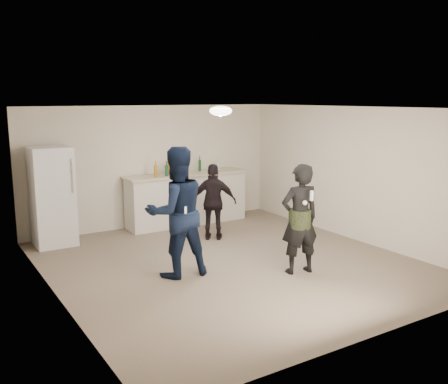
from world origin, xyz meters
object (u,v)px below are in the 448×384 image
man (176,212)px  shaker (172,172)px  fridge (52,196)px  woman (300,219)px  spectator (214,202)px  counter (187,200)px

man → shaker: bearing=-110.0°
fridge → woman: 4.51m
woman → spectator: size_ratio=1.17×
fridge → woman: size_ratio=1.06×
counter → fridge: bearing=-178.6°
man → spectator: man is taller
shaker → man: 2.83m
shaker → spectator: size_ratio=0.12×
fridge → shaker: (2.37, -0.07, 0.28)m
counter → fridge: fridge is taller
fridge → counter: bearing=1.4°
shaker → counter: bearing=19.4°
shaker → man: bearing=-114.8°
man → fridge: bearing=-60.9°
counter → shaker: (-0.41, -0.14, 0.65)m
shaker → spectator: (0.29, -1.18, -0.45)m
man → woman: man is taller
shaker → man: (-1.19, -2.56, -0.19)m
fridge → man: (1.19, -2.64, 0.08)m
shaker → woman: 3.49m
counter → shaker: 0.78m
fridge → spectator: 2.95m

